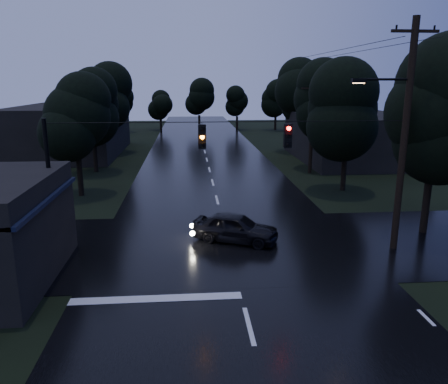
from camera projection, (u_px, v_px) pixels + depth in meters
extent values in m
cube|color=black|center=(209.00, 170.00, 37.75)|extent=(12.00, 120.00, 0.02)
cube|color=black|center=(228.00, 245.00, 20.36)|extent=(60.00, 9.00, 0.02)
cube|color=black|center=(48.00, 199.00, 16.12)|extent=(0.30, 7.00, 0.15)
cylinder|color=black|center=(17.00, 276.00, 13.62)|extent=(0.10, 0.10, 3.00)
cylinder|color=black|center=(68.00, 218.00, 19.42)|extent=(0.10, 0.10, 3.00)
cube|color=#EFCA5F|center=(35.00, 230.00, 14.84)|extent=(0.06, 1.60, 0.50)
cube|color=#EFCA5F|center=(57.00, 208.00, 17.45)|extent=(0.06, 1.20, 0.50)
cube|color=black|center=(352.00, 137.00, 42.19)|extent=(10.00, 14.00, 4.40)
cube|color=black|center=(71.00, 130.00, 45.69)|extent=(10.00, 16.00, 5.00)
cylinder|color=black|center=(404.00, 139.00, 18.77)|extent=(0.30, 0.30, 10.00)
cube|color=black|center=(415.00, 31.00, 17.69)|extent=(2.00, 0.12, 0.12)
cylinder|color=black|center=(385.00, 79.00, 18.07)|extent=(2.20, 0.10, 0.10)
cube|color=black|center=(359.00, 81.00, 17.99)|extent=(0.60, 0.25, 0.18)
cube|color=#FFB266|center=(359.00, 83.00, 18.01)|extent=(0.45, 0.18, 0.03)
cylinder|color=black|center=(312.00, 128.00, 35.56)|extent=(0.30, 0.30, 7.50)
cube|color=black|center=(314.00, 88.00, 34.79)|extent=(2.00, 0.12, 0.12)
cylinder|color=black|center=(51.00, 191.00, 18.06)|extent=(0.18, 0.18, 6.00)
cylinder|color=black|center=(231.00, 122.00, 17.97)|extent=(15.00, 0.03, 0.03)
cube|color=black|center=(202.00, 137.00, 18.03)|extent=(0.32, 0.25, 1.00)
sphere|color=orange|center=(202.00, 137.00, 17.88)|extent=(0.18, 0.18, 0.18)
cube|color=black|center=(288.00, 136.00, 18.31)|extent=(0.32, 0.25, 1.00)
sphere|color=#FF0C07|center=(289.00, 136.00, 18.17)|extent=(0.18, 0.18, 0.18)
cylinder|color=black|center=(426.00, 206.00, 21.78)|extent=(0.36, 0.36, 2.80)
sphere|color=black|center=(434.00, 138.00, 20.95)|extent=(4.48, 4.48, 4.48)
sphere|color=black|center=(437.00, 112.00, 20.65)|extent=(4.48, 4.48, 4.48)
sphere|color=black|center=(440.00, 86.00, 20.36)|extent=(4.48, 4.48, 4.48)
cylinder|color=black|center=(80.00, 177.00, 29.01)|extent=(0.36, 0.36, 2.45)
sphere|color=black|center=(76.00, 133.00, 28.28)|extent=(3.92, 3.92, 3.92)
sphere|color=black|center=(75.00, 116.00, 28.02)|extent=(3.92, 3.92, 3.92)
sphere|color=black|center=(74.00, 100.00, 27.76)|extent=(3.92, 3.92, 3.92)
cylinder|color=black|center=(95.00, 156.00, 36.67)|extent=(0.36, 0.36, 2.62)
sphere|color=black|center=(92.00, 118.00, 35.89)|extent=(4.20, 4.20, 4.20)
sphere|color=black|center=(91.00, 104.00, 35.61)|extent=(4.20, 4.20, 4.20)
sphere|color=black|center=(90.00, 90.00, 35.33)|extent=(4.20, 4.20, 4.20)
cylinder|color=black|center=(109.00, 140.00, 46.26)|extent=(0.36, 0.36, 2.80)
sphere|color=black|center=(107.00, 108.00, 45.43)|extent=(4.48, 4.48, 4.48)
sphere|color=black|center=(106.00, 96.00, 45.13)|extent=(4.48, 4.48, 4.48)
sphere|color=black|center=(105.00, 84.00, 44.84)|extent=(4.48, 4.48, 4.48)
cylinder|color=black|center=(344.00, 172.00, 30.42)|extent=(0.36, 0.36, 2.62)
sphere|color=black|center=(347.00, 126.00, 29.64)|extent=(4.20, 4.20, 4.20)
sphere|color=black|center=(348.00, 109.00, 29.36)|extent=(4.20, 4.20, 4.20)
sphere|color=black|center=(349.00, 92.00, 29.08)|extent=(4.20, 4.20, 4.20)
cylinder|color=black|center=(319.00, 152.00, 38.17)|extent=(0.36, 0.36, 2.80)
sphere|color=black|center=(321.00, 113.00, 37.34)|extent=(4.48, 4.48, 4.48)
sphere|color=black|center=(322.00, 99.00, 37.05)|extent=(4.48, 4.48, 4.48)
sphere|color=black|center=(322.00, 84.00, 36.75)|extent=(4.48, 4.48, 4.48)
cylinder|color=black|center=(298.00, 137.00, 47.86)|extent=(0.36, 0.36, 2.97)
sphere|color=black|center=(299.00, 104.00, 46.98)|extent=(4.76, 4.76, 4.76)
sphere|color=black|center=(299.00, 92.00, 46.66)|extent=(4.76, 4.76, 4.76)
sphere|color=black|center=(300.00, 79.00, 46.35)|extent=(4.76, 4.76, 4.76)
imported|color=black|center=(235.00, 228.00, 20.68)|extent=(4.38, 3.11, 1.38)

